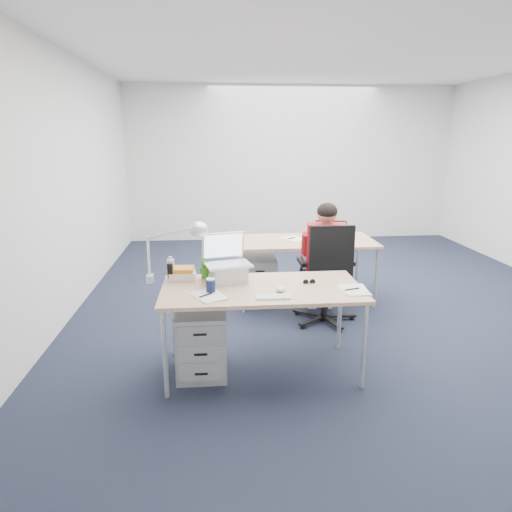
# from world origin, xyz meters

# --- Properties ---
(floor) EXTENTS (7.00, 7.00, 0.00)m
(floor) POSITION_xyz_m (0.00, 0.00, 0.00)
(floor) COLOR black
(floor) RESTS_ON ground
(room) EXTENTS (6.02, 7.02, 2.80)m
(room) POSITION_xyz_m (0.00, 0.00, 1.71)
(room) COLOR silver
(room) RESTS_ON ground
(desk_near) EXTENTS (1.60, 0.80, 0.73)m
(desk_near) POSITION_xyz_m (-1.06, -1.53, 0.68)
(desk_near) COLOR tan
(desk_near) RESTS_ON ground
(desk_far) EXTENTS (1.60, 0.80, 0.73)m
(desk_far) POSITION_xyz_m (-0.38, 0.13, 0.68)
(desk_far) COLOR tan
(desk_far) RESTS_ON ground
(office_chair) EXTENTS (0.68, 0.68, 1.07)m
(office_chair) POSITION_xyz_m (-0.30, -0.57, 0.30)
(office_chair) COLOR black
(office_chair) RESTS_ON ground
(seated_person) EXTENTS (0.42, 0.70, 1.25)m
(seated_person) POSITION_xyz_m (-0.28, -0.40, 0.63)
(seated_person) COLOR #B2191E
(seated_person) RESTS_ON ground
(drawer_pedestal_near) EXTENTS (0.40, 0.50, 0.55)m
(drawer_pedestal_near) POSITION_xyz_m (-1.55, -1.51, 0.28)
(drawer_pedestal_near) COLOR #999B9E
(drawer_pedestal_near) RESTS_ON ground
(drawer_pedestal_far) EXTENTS (0.40, 0.50, 0.55)m
(drawer_pedestal_far) POSITION_xyz_m (-0.94, 0.11, 0.28)
(drawer_pedestal_far) COLOR #999B9E
(drawer_pedestal_far) RESTS_ON ground
(silver_laptop) EXTENTS (0.42, 0.37, 0.39)m
(silver_laptop) POSITION_xyz_m (-1.32, -1.35, 0.92)
(silver_laptop) COLOR silver
(silver_laptop) RESTS_ON desk_near
(wireless_keyboard) EXTENTS (0.26, 0.11, 0.01)m
(wireless_keyboard) POSITION_xyz_m (-1.00, -1.78, 0.74)
(wireless_keyboard) COLOR white
(wireless_keyboard) RESTS_ON desk_near
(computer_mouse) EXTENTS (0.09, 0.12, 0.04)m
(computer_mouse) POSITION_xyz_m (-0.92, -1.64, 0.75)
(computer_mouse) COLOR white
(computer_mouse) RESTS_ON desk_near
(headphones) EXTENTS (0.23, 0.19, 0.03)m
(headphones) POSITION_xyz_m (-1.38, -1.23, 0.75)
(headphones) COLOR black
(headphones) RESTS_ON desk_near
(can_koozie) EXTENTS (0.09, 0.09, 0.12)m
(can_koozie) POSITION_xyz_m (-1.47, -1.62, 0.79)
(can_koozie) COLOR #162046
(can_koozie) RESTS_ON desk_near
(water_bottle) EXTENTS (0.07, 0.07, 0.20)m
(water_bottle) POSITION_xyz_m (-1.80, -1.26, 0.83)
(water_bottle) COLOR silver
(water_bottle) RESTS_ON desk_near
(bear_figurine) EXTENTS (0.10, 0.08, 0.17)m
(bear_figurine) POSITION_xyz_m (-1.52, -1.25, 0.81)
(bear_figurine) COLOR #267820
(bear_figurine) RESTS_ON desk_near
(book_stack) EXTENTS (0.23, 0.18, 0.10)m
(book_stack) POSITION_xyz_m (-1.71, -1.26, 0.78)
(book_stack) COLOR silver
(book_stack) RESTS_ON desk_near
(cordless_phone) EXTENTS (0.05, 0.04, 0.16)m
(cordless_phone) POSITION_xyz_m (-1.80, -1.33, 0.81)
(cordless_phone) COLOR black
(cordless_phone) RESTS_ON desk_near
(papers_left) EXTENTS (0.29, 0.33, 0.01)m
(papers_left) POSITION_xyz_m (-1.48, -1.72, 0.73)
(papers_left) COLOR #F7FF93
(papers_left) RESTS_ON desk_near
(papers_right) EXTENTS (0.19, 0.27, 0.01)m
(papers_right) POSITION_xyz_m (-0.35, -1.68, 0.73)
(papers_right) COLOR #F7FF93
(papers_right) RESTS_ON desk_near
(sunglasses) EXTENTS (0.11, 0.05, 0.02)m
(sunglasses) POSITION_xyz_m (-0.66, -1.47, 0.74)
(sunglasses) COLOR black
(sunglasses) RESTS_ON desk_near
(desk_lamp) EXTENTS (0.47, 0.20, 0.53)m
(desk_lamp) POSITION_xyz_m (-1.81, -1.32, 0.99)
(desk_lamp) COLOR silver
(desk_lamp) RESTS_ON desk_near
(dark_laptop) EXTENTS (0.41, 0.40, 0.26)m
(dark_laptop) POSITION_xyz_m (-0.13, -0.06, 0.86)
(dark_laptop) COLOR black
(dark_laptop) RESTS_ON desk_far
(far_cup) EXTENTS (0.09, 0.09, 0.10)m
(far_cup) POSITION_xyz_m (-0.17, 0.18, 0.78)
(far_cup) COLOR white
(far_cup) RESTS_ON desk_far
(far_papers) EXTENTS (0.30, 0.34, 0.01)m
(far_papers) POSITION_xyz_m (-0.52, 0.17, 0.73)
(far_papers) COLOR white
(far_papers) RESTS_ON desk_far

